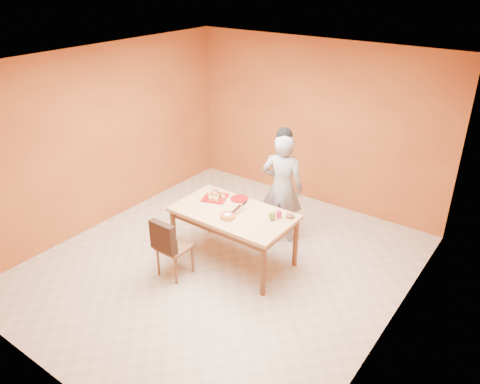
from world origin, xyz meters
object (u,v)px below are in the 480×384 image
Objects in this scene: dining_table at (233,218)px; pastry_platter at (215,198)px; dining_chair at (173,246)px; red_dinner_plate at (240,199)px; egg_ornament at (272,216)px; magenta_glass at (279,214)px; sponge_cake at (228,216)px; checker_tin at (290,216)px; person at (282,188)px.

pastry_platter reaches higher than dining_table.
dining_table is 1.88× the size of dining_chair.
dining_table is 5.03× the size of pastry_platter.
egg_ornament is at bearing -17.91° from red_dinner_plate.
pastry_platter is at bearing -176.66° from magenta_glass.
pastry_platter is 0.61m from sponge_cake.
dining_chair is 7.54× the size of checker_tin.
dining_table is 0.56m from egg_ornament.
person reaches higher than checker_tin.
sponge_cake reaches higher than dining_table.
egg_ornament is (0.32, -0.76, -0.00)m from person.
checker_tin is at bearing 7.62° from pastry_platter.
pastry_platter is 3.22× the size of magenta_glass.
dining_table is at bearing -155.33° from checker_tin.
red_dinner_plate is 1.22× the size of sponge_cake.
magenta_glass is (0.51, 0.41, 0.01)m from sponge_cake.
egg_ornament reaches higher than sponge_cake.
red_dinner_plate is 2.55× the size of magenta_glass.
person is 7.94× the size of sponge_cake.
person reaches higher than dining_chair.
dining_chair is 1.14m from red_dinner_plate.
red_dinner_plate is 0.72m from magenta_glass.
pastry_platter is at bearing 169.00° from egg_ornament.
dining_table is at bearing 59.80° from person.
magenta_glass is at bearing 44.14° from dining_chair.
person reaches higher than egg_ornament.
egg_ornament is (0.96, -0.04, 0.05)m from pastry_platter.
person is 1.08m from sponge_cake.
red_dinner_plate is at bearing 170.73° from magenta_glass.
checker_tin is (1.12, 0.15, 0.01)m from pastry_platter.
checker_tin is at bearing 112.78° from person.
sponge_cake is at bearing -69.32° from red_dinner_plate.
dining_table is 0.87m from dining_chair.
checker_tin is at bearing -1.75° from red_dinner_plate.
pastry_platter is 0.34m from red_dinner_plate.
checker_tin is (0.63, 0.50, -0.02)m from sponge_cake.
dining_chair is 2.68× the size of pastry_platter.
person is 0.82m from egg_ornament.
person is 0.75m from magenta_glass.
checker_tin reaches higher than red_dinner_plate.
checker_tin reaches higher than dining_table.
pastry_platter is 1.01m from magenta_glass.
dining_table is 0.62m from magenta_glass.
sponge_cake reaches higher than pastry_platter.
red_dinner_plate is 2.09× the size of egg_ornament.
sponge_cake reaches higher than red_dinner_plate.
egg_ornament reaches higher than dining_table.
checker_tin is (1.11, 1.03, 0.33)m from dining_chair.
dining_table is 0.76m from checker_tin.
dining_chair is at bearing -137.02° from checker_tin.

